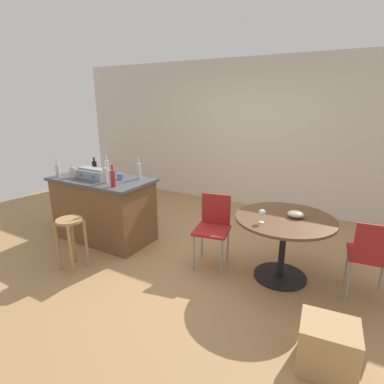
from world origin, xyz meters
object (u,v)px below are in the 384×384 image
object	(u,v)px
serving_bowl	(296,214)
cardboard_box	(328,346)
folding_chair_near	(213,225)
dining_table	(284,232)
bottle_2	(113,178)
bottle_0	(73,172)
bottle_3	(107,167)
bottle_5	(105,175)
wooden_stool	(71,234)
bottle_1	(139,170)
toolbox	(94,174)
cup_1	(83,169)
wine_glass	(262,213)
kitchen_island	(104,209)
bottle_6	(58,170)
bottle_4	(95,166)
cup_0	(120,176)
folding_chair_far	(371,254)

from	to	relation	value
serving_bowl	cardboard_box	size ratio (longest dim) A/B	0.43
folding_chair_near	serving_bowl	xyz separation A→B (m)	(0.92, 0.17, 0.26)
dining_table	bottle_2	distance (m)	2.16
bottle_0	bottle_3	distance (m)	0.48
bottle_3	bottle_5	xyz separation A→B (m)	(0.37, -0.40, 0.00)
wooden_stool	cardboard_box	distance (m)	2.86
bottle_1	serving_bowl	xyz separation A→B (m)	(2.13, 0.05, -0.26)
bottle_0	bottle_3	world-z (taller)	bottle_3
toolbox	cup_1	size ratio (longest dim) A/B	3.81
serving_bowl	bottle_2	bearing A→B (deg)	-166.08
wine_glass	kitchen_island	bearing A→B (deg)	179.22
bottle_0	toolbox	bearing A→B (deg)	20.17
folding_chair_near	bottle_1	distance (m)	1.32
folding_chair_near	bottle_2	world-z (taller)	bottle_2
cup_1	serving_bowl	size ratio (longest dim) A/B	0.69
bottle_6	serving_bowl	distance (m)	3.26
bottle_1	bottle_5	bearing A→B (deg)	-122.12
bottle_1	bottle_6	xyz separation A→B (m)	(-1.08, -0.49, -0.02)
bottle_3	cup_1	world-z (taller)	bottle_3
serving_bowl	bottle_5	bearing A→B (deg)	-169.36
dining_table	bottle_6	distance (m)	3.18
toolbox	bottle_4	bearing A→B (deg)	135.05
bottle_4	cardboard_box	distance (m)	3.79
cup_0	cardboard_box	bearing A→B (deg)	-18.35
bottle_4	cardboard_box	world-z (taller)	bottle_4
cup_1	wine_glass	xyz separation A→B (m)	(2.86, -0.17, -0.11)
cup_1	serving_bowl	bearing A→B (deg)	2.90
kitchen_island	bottle_0	bearing A→B (deg)	-156.62
cardboard_box	serving_bowl	bearing A→B (deg)	114.46
folding_chair_near	bottle_3	bearing A→B (deg)	176.30
dining_table	bottle_0	xyz separation A→B (m)	(-2.90, -0.39, 0.43)
dining_table	bottle_1	xyz separation A→B (m)	(-2.03, 0.02, 0.47)
cardboard_box	dining_table	bearing A→B (deg)	119.77
toolbox	cardboard_box	distance (m)	3.41
bottle_2	bottle_0	bearing A→B (deg)	175.16
bottle_1	cup_1	distance (m)	1.02
bottle_1	cup_0	world-z (taller)	bottle_1
folding_chair_near	bottle_0	world-z (taller)	bottle_0
bottle_0	serving_bowl	bearing A→B (deg)	8.80
folding_chair_far	cup_1	bearing A→B (deg)	-178.41
bottle_2	kitchen_island	bearing A→B (deg)	152.85
bottle_1	kitchen_island	bearing A→B (deg)	-153.16
bottle_2	cup_1	distance (m)	1.06
wooden_stool	bottle_3	xyz separation A→B (m)	(-0.42, 1.07, 0.57)
bottle_2	bottle_3	bearing A→B (deg)	140.51
dining_table	bottle_6	size ratio (longest dim) A/B	4.16
folding_chair_near	bottle_5	size ratio (longest dim) A/B	3.10
bottle_1	wine_glass	world-z (taller)	bottle_1
serving_bowl	bottle_3	bearing A→B (deg)	-178.96
bottle_0	cup_1	xyz separation A→B (m)	(-0.15, 0.30, -0.04)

